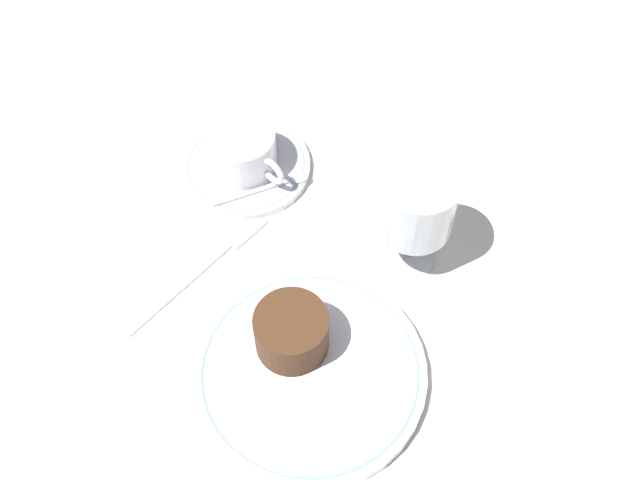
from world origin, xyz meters
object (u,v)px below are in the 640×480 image
object	(u,v)px
wine_glass	(417,208)
fork	(212,259)
dessert_cake	(291,332)
coffee_cup	(242,150)
dinner_plate	(310,373)

from	to	relation	value
wine_glass	fork	xyz separation A→B (m)	(-0.15, -0.15, -0.08)
dessert_cake	coffee_cup	bearing A→B (deg)	147.13
fork	dessert_cake	bearing A→B (deg)	-7.72
coffee_cup	wine_glass	distance (m)	0.23
fork	dessert_cake	world-z (taller)	dessert_cake
coffee_cup	wine_glass	size ratio (longest dim) A/B	0.83
wine_glass	coffee_cup	bearing A→B (deg)	-170.49
dessert_cake	dinner_plate	bearing A→B (deg)	-16.02
dinner_plate	fork	world-z (taller)	dinner_plate
coffee_cup	dinner_plate	bearing A→B (deg)	-30.80
fork	dessert_cake	size ratio (longest dim) A/B	2.71
coffee_cup	dessert_cake	world-z (taller)	dessert_cake
dinner_plate	coffee_cup	xyz separation A→B (m)	(-0.23, 0.14, 0.03)
wine_glass	fork	size ratio (longest dim) A/B	0.65
dinner_plate	dessert_cake	distance (m)	0.05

